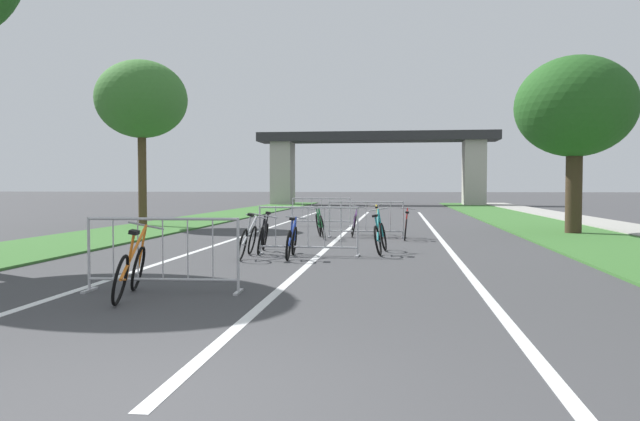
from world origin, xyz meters
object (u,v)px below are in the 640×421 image
at_px(tree_left_oak_near, 141,100).
at_px(crowd_barrier_nearest, 163,255).
at_px(bicycle_red_5, 406,227).
at_px(bicycle_orange_0, 131,270).
at_px(bicycle_teal_8, 380,237).
at_px(bicycle_yellow_1, 380,224).
at_px(bicycle_black_7, 263,237).
at_px(bicycle_green_2, 320,225).
at_px(crowd_barrier_third, 366,220).
at_px(crowd_barrier_fourth, 321,212).
at_px(bicycle_blue_4, 292,241).
at_px(bicycle_silver_6, 248,240).
at_px(bicycle_purple_3, 354,224).
at_px(crowd_barrier_second, 308,231).
at_px(tree_right_pine_far, 575,108).

height_order(tree_left_oak_near, crowd_barrier_nearest, tree_left_oak_near).
relative_size(tree_left_oak_near, bicycle_red_5, 3.74).
height_order(bicycle_orange_0, bicycle_teal_8, bicycle_teal_8).
bearing_deg(bicycle_red_5, bicycle_orange_0, -110.53).
xyz_separation_m(bicycle_yellow_1, bicycle_black_7, (-2.45, -4.88, -0.00)).
xyz_separation_m(bicycle_green_2, bicycle_black_7, (-0.79, -3.86, -0.02)).
xyz_separation_m(crowd_barrier_third, bicycle_red_5, (1.14, -0.45, -0.17)).
height_order(bicycle_yellow_1, bicycle_red_5, bicycle_yellow_1).
relative_size(crowd_barrier_fourth, bicycle_blue_4, 1.33).
bearing_deg(bicycle_teal_8, bicycle_blue_4, -143.65).
bearing_deg(bicycle_red_5, tree_left_oak_near, 157.26).
xyz_separation_m(crowd_barrier_nearest, bicycle_silver_6, (0.18, 4.18, -0.15)).
bearing_deg(bicycle_purple_3, bicycle_blue_4, 76.29).
bearing_deg(bicycle_orange_0, bicycle_silver_6, 72.14).
distance_m(crowd_barrier_third, bicycle_silver_6, 5.77).
bearing_deg(crowd_barrier_third, bicycle_blue_4, -103.56).
distance_m(crowd_barrier_second, bicycle_purple_3, 5.33).
bearing_deg(crowd_barrier_second, bicycle_silver_6, -153.45).
bearing_deg(bicycle_purple_3, bicycle_silver_6, 68.13).
distance_m(crowd_barrier_third, bicycle_blue_4, 5.40).
height_order(bicycle_red_5, bicycle_teal_8, bicycle_teal_8).
height_order(bicycle_yellow_1, bicycle_black_7, bicycle_yellow_1).
bearing_deg(crowd_barrier_fourth, tree_right_pine_far, -19.33).
bearing_deg(crowd_barrier_second, bicycle_green_2, 93.78).
relative_size(crowd_barrier_second, bicycle_black_7, 1.32).
height_order(tree_right_pine_far, bicycle_orange_0, tree_right_pine_far).
relative_size(bicycle_yellow_1, bicycle_black_7, 1.01).
xyz_separation_m(crowd_barrier_fourth, bicycle_teal_8, (2.43, -8.94, -0.15)).
relative_size(crowd_barrier_nearest, bicycle_green_2, 1.29).
relative_size(crowd_barrier_fourth, bicycle_yellow_1, 1.32).
relative_size(crowd_barrier_second, bicycle_blue_4, 1.32).
bearing_deg(bicycle_green_2, crowd_barrier_third, -172.74).
relative_size(bicycle_orange_0, bicycle_red_5, 1.06).
relative_size(tree_left_oak_near, crowd_barrier_nearest, 2.73).
height_order(crowd_barrier_third, bicycle_purple_3, crowd_barrier_third).
distance_m(tree_left_oak_near, bicycle_orange_0, 15.47).
bearing_deg(bicycle_purple_3, bicycle_yellow_1, 175.63).
relative_size(tree_right_pine_far, crowd_barrier_third, 2.48).
distance_m(bicycle_purple_3, bicycle_blue_4, 5.85).
height_order(bicycle_orange_0, bicycle_silver_6, bicycle_orange_0).
distance_m(crowd_barrier_nearest, bicycle_orange_0, 0.57).
xyz_separation_m(tree_right_pine_far, bicycle_green_2, (-7.55, -2.39, -3.50)).
xyz_separation_m(crowd_barrier_second, bicycle_red_5, (2.13, 4.31, -0.17)).
height_order(bicycle_blue_4, bicycle_black_7, bicycle_black_7).
bearing_deg(bicycle_red_5, crowd_barrier_second, -115.49).
height_order(tree_right_pine_far, bicycle_silver_6, tree_right_pine_far).
bearing_deg(bicycle_green_2, crowd_barrier_second, 80.18).
bearing_deg(crowd_barrier_third, bicycle_black_7, -115.44).
xyz_separation_m(bicycle_orange_0, bicycle_silver_6, (0.44, 4.67, -0.01)).
relative_size(crowd_barrier_second, bicycle_teal_8, 1.34).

